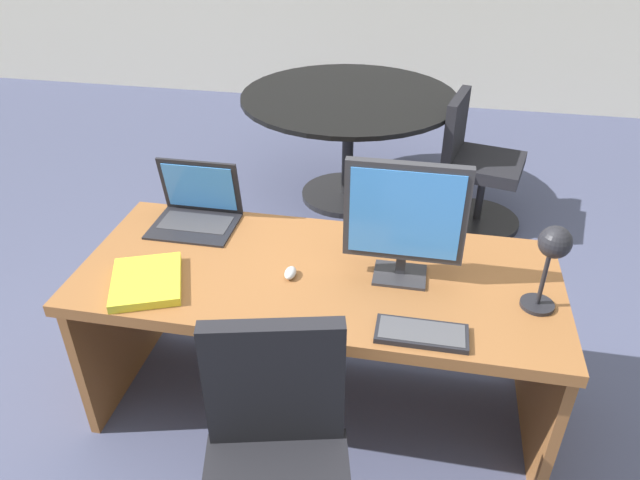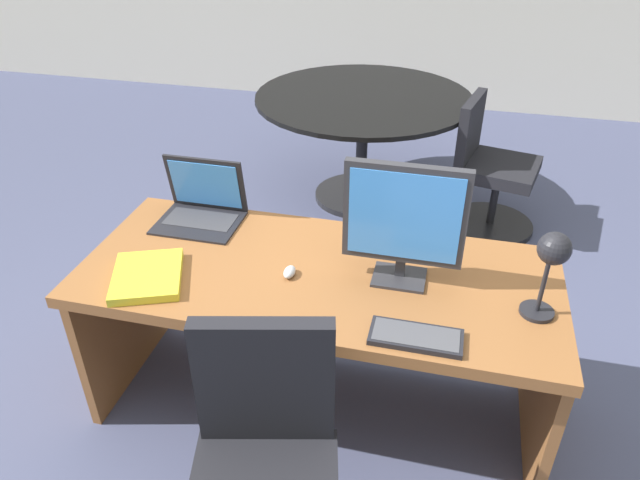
{
  "view_description": "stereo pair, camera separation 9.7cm",
  "coord_description": "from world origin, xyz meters",
  "px_view_note": "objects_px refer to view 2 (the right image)",
  "views": [
    {
      "loc": [
        0.36,
        -1.84,
        2.07
      ],
      "look_at": [
        0.0,
        0.04,
        0.85
      ],
      "focal_mm": 33.19,
      "sensor_mm": 36.0,
      "label": 1
    },
    {
      "loc": [
        0.45,
        -1.82,
        2.07
      ],
      "look_at": [
        0.0,
        0.04,
        0.85
      ],
      "focal_mm": 33.19,
      "sensor_mm": 36.0,
      "label": 2
    }
  ],
  "objects_px": {
    "laptop": "(203,200)",
    "keyboard": "(416,337)",
    "meeting_table": "(363,121)",
    "desk_lamp": "(551,259)",
    "book": "(147,276)",
    "meeting_chair_near": "(489,177)",
    "mouse": "(289,272)",
    "desk": "(320,301)",
    "monitor": "(404,219)"
  },
  "relations": [
    {
      "from": "laptop",
      "to": "keyboard",
      "type": "bearing_deg",
      "value": -30.51
    },
    {
      "from": "meeting_table",
      "to": "keyboard",
      "type": "bearing_deg",
      "value": -75.66
    },
    {
      "from": "desk_lamp",
      "to": "book",
      "type": "xyz_separation_m",
      "value": [
        -1.43,
        -0.12,
        -0.23
      ]
    },
    {
      "from": "desk_lamp",
      "to": "meeting_chair_near",
      "type": "height_order",
      "value": "desk_lamp"
    },
    {
      "from": "mouse",
      "to": "book",
      "type": "distance_m",
      "value": 0.54
    },
    {
      "from": "desk",
      "to": "laptop",
      "type": "height_order",
      "value": "laptop"
    },
    {
      "from": "monitor",
      "to": "mouse",
      "type": "xyz_separation_m",
      "value": [
        -0.41,
        -0.08,
        -0.25
      ]
    },
    {
      "from": "desk",
      "to": "keyboard",
      "type": "bearing_deg",
      "value": -39.96
    },
    {
      "from": "keyboard",
      "to": "mouse",
      "type": "xyz_separation_m",
      "value": [
        -0.51,
        0.25,
        0.01
      ]
    },
    {
      "from": "monitor",
      "to": "meeting_table",
      "type": "height_order",
      "value": "monitor"
    },
    {
      "from": "book",
      "to": "desk_lamp",
      "type": "bearing_deg",
      "value": 4.72
    },
    {
      "from": "book",
      "to": "meeting_chair_near",
      "type": "xyz_separation_m",
      "value": [
        1.32,
        1.99,
        -0.39
      ]
    },
    {
      "from": "monitor",
      "to": "desk_lamp",
      "type": "bearing_deg",
      "value": -13.0
    },
    {
      "from": "meeting_table",
      "to": "mouse",
      "type": "bearing_deg",
      "value": -87.92
    },
    {
      "from": "keyboard",
      "to": "book",
      "type": "distance_m",
      "value": 1.03
    },
    {
      "from": "mouse",
      "to": "meeting_table",
      "type": "bearing_deg",
      "value": 92.08
    },
    {
      "from": "keyboard",
      "to": "book",
      "type": "height_order",
      "value": "book"
    },
    {
      "from": "meeting_chair_near",
      "to": "laptop",
      "type": "bearing_deg",
      "value": -130.98
    },
    {
      "from": "monitor",
      "to": "meeting_table",
      "type": "bearing_deg",
      "value": 103.97
    },
    {
      "from": "desk_lamp",
      "to": "meeting_table",
      "type": "distance_m",
      "value": 2.32
    },
    {
      "from": "desk",
      "to": "meeting_table",
      "type": "xyz_separation_m",
      "value": [
        -0.17,
        1.94,
        0.04
      ]
    },
    {
      "from": "laptop",
      "to": "desk_lamp",
      "type": "relative_size",
      "value": 1.04
    },
    {
      "from": "desk_lamp",
      "to": "meeting_table",
      "type": "height_order",
      "value": "desk_lamp"
    },
    {
      "from": "laptop",
      "to": "mouse",
      "type": "distance_m",
      "value": 0.61
    },
    {
      "from": "keyboard",
      "to": "meeting_table",
      "type": "xyz_separation_m",
      "value": [
        -0.58,
        2.28,
        -0.16
      ]
    },
    {
      "from": "monitor",
      "to": "book",
      "type": "height_order",
      "value": "monitor"
    },
    {
      "from": "book",
      "to": "desk",
      "type": "bearing_deg",
      "value": 22.07
    },
    {
      "from": "desk",
      "to": "keyboard",
      "type": "xyz_separation_m",
      "value": [
        0.41,
        -0.34,
        0.19
      ]
    },
    {
      "from": "meeting_table",
      "to": "meeting_chair_near",
      "type": "relative_size",
      "value": 1.68
    },
    {
      "from": "monitor",
      "to": "meeting_table",
      "type": "distance_m",
      "value": 2.06
    },
    {
      "from": "mouse",
      "to": "book",
      "type": "xyz_separation_m",
      "value": [
        -0.52,
        -0.15,
        -0.0
      ]
    },
    {
      "from": "meeting_chair_near",
      "to": "mouse",
      "type": "bearing_deg",
      "value": -113.5
    },
    {
      "from": "meeting_table",
      "to": "meeting_chair_near",
      "type": "height_order",
      "value": "meeting_chair_near"
    },
    {
      "from": "book",
      "to": "mouse",
      "type": "bearing_deg",
      "value": 16.49
    },
    {
      "from": "monitor",
      "to": "meeting_table",
      "type": "xyz_separation_m",
      "value": [
        -0.49,
        1.95,
        -0.41
      ]
    },
    {
      "from": "desk_lamp",
      "to": "keyboard",
      "type": "bearing_deg",
      "value": -151.96
    },
    {
      "from": "keyboard",
      "to": "meeting_chair_near",
      "type": "xyz_separation_m",
      "value": [
        0.29,
        2.09,
        -0.38
      ]
    },
    {
      "from": "desk",
      "to": "meeting_chair_near",
      "type": "height_order",
      "value": "meeting_chair_near"
    },
    {
      "from": "mouse",
      "to": "desk_lamp",
      "type": "relative_size",
      "value": 0.22
    },
    {
      "from": "keyboard",
      "to": "meeting_table",
      "type": "bearing_deg",
      "value": 104.34
    },
    {
      "from": "keyboard",
      "to": "desk_lamp",
      "type": "distance_m",
      "value": 0.51
    },
    {
      "from": "desk",
      "to": "desk_lamp",
      "type": "distance_m",
      "value": 0.93
    },
    {
      "from": "laptop",
      "to": "meeting_table",
      "type": "bearing_deg",
      "value": 75.9
    },
    {
      "from": "desk",
      "to": "monitor",
      "type": "bearing_deg",
      "value": -3.16
    },
    {
      "from": "mouse",
      "to": "monitor",
      "type": "bearing_deg",
      "value": 10.86
    },
    {
      "from": "desk_lamp",
      "to": "meeting_chair_near",
      "type": "xyz_separation_m",
      "value": [
        -0.11,
        1.87,
        -0.62
      ]
    },
    {
      "from": "monitor",
      "to": "meeting_chair_near",
      "type": "xyz_separation_m",
      "value": [
        0.39,
        1.76,
        -0.64
      ]
    },
    {
      "from": "meeting_chair_near",
      "to": "desk_lamp",
      "type": "bearing_deg",
      "value": -86.65
    },
    {
      "from": "desk",
      "to": "book",
      "type": "distance_m",
      "value": 0.69
    },
    {
      "from": "monitor",
      "to": "desk_lamp",
      "type": "xyz_separation_m",
      "value": [
        0.5,
        -0.11,
        -0.02
      ]
    }
  ]
}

